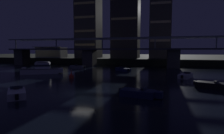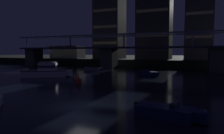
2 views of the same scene
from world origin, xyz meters
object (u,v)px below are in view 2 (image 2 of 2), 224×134
speedboat_near_right (168,112)px  tower_west_low (110,20)px  tower_central (200,3)px  speedboat_mid_left (93,69)px  channel_buoy (78,80)px  speedboat_far_left (148,73)px  waterfront_pavilion (68,52)px  tower_west_tall (155,1)px  cabin_cruiser_near_left (46,71)px  river_bridge (158,53)px

speedboat_near_right → tower_west_low: bearing=117.2°
tower_central → speedboat_mid_left: size_ratio=6.68×
speedboat_near_right → channel_buoy: 17.98m
speedboat_mid_left → speedboat_far_left: size_ratio=1.13×
tower_west_low → waterfront_pavilion: size_ratio=2.24×
tower_west_low → channel_buoy: 45.93m
tower_central → channel_buoy: (-16.64, -43.33, -19.04)m
tower_west_tall → tower_west_low: bearing=-173.9°
waterfront_pavilion → speedboat_mid_left: waterfront_pavilion is taller
tower_west_low → cabin_cruiser_near_left: size_ratio=3.09×
waterfront_pavilion → speedboat_far_left: waterfront_pavilion is taller
tower_central → speedboat_mid_left: 39.60m
tower_west_tall → tower_central: 13.72m
river_bridge → tower_west_tall: tower_west_tall is taller
tower_central → speedboat_near_right: size_ratio=6.68×
tower_west_tall → tower_central: (13.59, 0.29, -1.87)m
river_bridge → speedboat_far_left: (0.31, -12.35, -3.81)m
tower_west_low → channel_buoy: (12.63, -41.35, -15.49)m
tower_central → speedboat_near_right: bearing=-92.5°
tower_west_tall → speedboat_far_left: tower_west_tall is taller
tower_central → speedboat_far_left: bearing=-107.8°
tower_west_tall → speedboat_near_right: tower_west_tall is taller
tower_central → waterfront_pavilion: (-45.52, -4.72, -15.08)m
river_bridge → speedboat_far_left: bearing=-88.6°
river_bridge → speedboat_mid_left: size_ratio=16.78×
speedboat_mid_left → channel_buoy: size_ratio=2.97×
tower_central → cabin_cruiser_near_left: size_ratio=3.88×
tower_west_tall → waterfront_pavilion: bearing=-172.1°
tower_central → waterfront_pavilion: 48.19m
waterfront_pavilion → cabin_cruiser_near_left: bearing=-60.7°
tower_west_low → cabin_cruiser_near_left: bearing=-85.6°
tower_west_low → speedboat_near_right: 60.84m
river_bridge → cabin_cruiser_near_left: size_ratio=9.73×
speedboat_near_right → speedboat_far_left: 26.23m
cabin_cruiser_near_left → channel_buoy: cabin_cruiser_near_left is taller
river_bridge → cabin_cruiser_near_left: bearing=-127.1°
river_bridge → speedboat_far_left: 12.93m
tower_central → speedboat_far_left: (-9.30, -28.99, -19.10)m
speedboat_near_right → speedboat_mid_left: (-21.16, 28.82, 0.00)m
tower_central → speedboat_far_left: tower_central is taller
speedboat_near_right → waterfront_pavilion: bearing=131.0°
tower_west_tall → speedboat_mid_left: 34.26m
tower_west_low → speedboat_far_left: tower_west_low is taller
speedboat_near_right → speedboat_mid_left: 35.75m
speedboat_near_right → channel_buoy: size_ratio=2.97×
speedboat_near_right → speedboat_far_left: same height
waterfront_pavilion → tower_west_tall: bearing=7.9°
waterfront_pavilion → speedboat_near_right: (43.13, -49.56, -4.02)m
river_bridge → speedboat_near_right: size_ratio=16.77×
tower_west_tall → tower_central: bearing=1.2°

